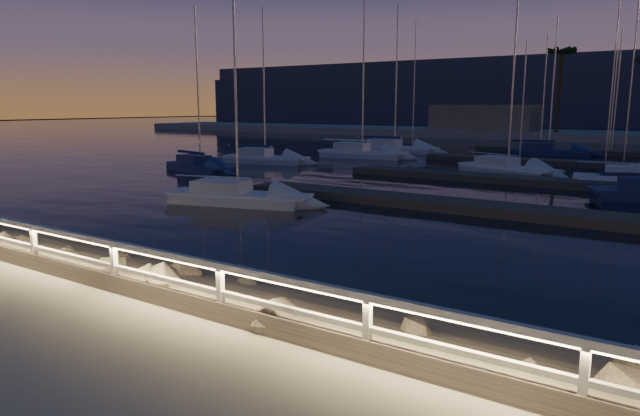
# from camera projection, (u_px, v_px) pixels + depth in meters

# --- Properties ---
(ground) EXTENTS (400.00, 400.00, 0.00)m
(ground) POSITION_uv_depth(u_px,v_px,m) (183.00, 308.00, 10.84)
(ground) COLOR #9D978E
(ground) RESTS_ON ground
(harbor_water) EXTENTS (400.00, 440.00, 0.60)m
(harbor_water) POSITION_uv_depth(u_px,v_px,m) (549.00, 181.00, 36.55)
(harbor_water) COLOR black
(harbor_water) RESTS_ON ground
(guard_rail) EXTENTS (44.11, 0.12, 1.06)m
(guard_rail) POSITION_uv_depth(u_px,v_px,m) (178.00, 269.00, 10.73)
(guard_rail) COLOR white
(guard_rail) RESTS_ON ground
(riprap) EXTENTS (29.42, 2.46, 1.33)m
(riprap) POSITION_uv_depth(u_px,v_px,m) (64.00, 254.00, 15.69)
(riprap) COLOR slate
(riprap) RESTS_ON ground
(floating_docks) EXTENTS (22.00, 36.00, 0.40)m
(floating_docks) POSITION_uv_depth(u_px,v_px,m) (554.00, 170.00, 37.49)
(floating_docks) COLOR #554F47
(floating_docks) RESTS_ON ground
(far_shore) EXTENTS (160.00, 14.00, 5.20)m
(far_shore) POSITION_uv_depth(u_px,v_px,m) (626.00, 134.00, 71.43)
(far_shore) COLOR #9D978E
(far_shore) RESTS_ON ground
(palm_left) EXTENTS (3.00, 3.00, 11.20)m
(palm_left) POSITION_uv_depth(u_px,v_px,m) (562.00, 55.00, 72.32)
(palm_left) COLOR #4D3D24
(palm_left) RESTS_ON ground
(distant_hills) EXTENTS (230.00, 37.50, 18.00)m
(distant_hills) POSITION_uv_depth(u_px,v_px,m) (551.00, 101.00, 131.47)
(distant_hills) COLOR #353D53
(distant_hills) RESTS_ON ground
(sailboat_a) EXTENTS (6.58, 3.26, 10.85)m
(sailboat_a) POSITION_uv_depth(u_px,v_px,m) (199.00, 166.00, 38.42)
(sailboat_a) COLOR navy
(sailboat_a) RESTS_ON ground
(sailboat_b) EXTENTS (6.90, 3.63, 11.33)m
(sailboat_b) POSITION_uv_depth(u_px,v_px,m) (235.00, 195.00, 25.86)
(sailboat_b) COLOR silver
(sailboat_b) RESTS_ON ground
(sailboat_e) EXTENTS (7.10, 3.30, 11.74)m
(sailboat_e) POSITION_uv_depth(u_px,v_px,m) (263.00, 158.00, 43.97)
(sailboat_e) COLOR silver
(sailboat_e) RESTS_ON ground
(sailboat_f) EXTENTS (7.14, 4.41, 11.83)m
(sailboat_f) POSITION_uv_depth(u_px,v_px,m) (506.00, 168.00, 37.13)
(sailboat_f) COLOR silver
(sailboat_f) RESTS_ON ground
(sailboat_i) EXTENTS (7.85, 3.08, 13.11)m
(sailboat_i) POSITION_uv_depth(u_px,v_px,m) (360.00, 152.00, 48.65)
(sailboat_i) COLOR silver
(sailboat_i) RESTS_ON ground
(sailboat_j) EXTENTS (8.18, 3.03, 13.65)m
(sailboat_j) POSITION_uv_depth(u_px,v_px,m) (393.00, 148.00, 54.20)
(sailboat_j) COLOR silver
(sailboat_j) RESTS_ON ground
(sailboat_n) EXTENTS (7.33, 3.80, 12.04)m
(sailboat_n) POSITION_uv_depth(u_px,v_px,m) (546.00, 151.00, 51.11)
(sailboat_n) COLOR navy
(sailboat_n) RESTS_ON ground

